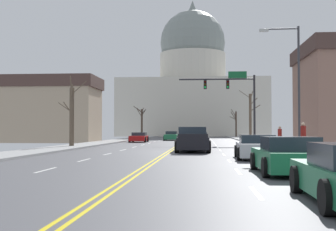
{
  "coord_description": "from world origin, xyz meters",
  "views": [
    {
      "loc": [
        2.25,
        -29.31,
        1.49
      ],
      "look_at": [
        -2.83,
        34.43,
        3.54
      ],
      "focal_mm": 46.52,
      "sensor_mm": 36.0,
      "label": 1
    }
  ],
  "objects_px": {
    "street_lamp_right": "(293,77)",
    "pickup_truck_near_02": "(192,141)",
    "signal_gantry": "(234,92)",
    "pedestrian_00": "(280,135)",
    "sedan_near_01": "(194,141)",
    "pedestrian_01": "(303,135)",
    "sedan_oncoming_00": "(139,137)",
    "sedan_near_03": "(256,148)",
    "sedan_oncoming_01": "(171,136)",
    "sedan_near_04": "(288,156)",
    "sedan_near_00": "(198,139)"
  },
  "relations": [
    {
      "from": "pedestrian_01",
      "to": "sedan_near_00",
      "type": "bearing_deg",
      "value": 116.92
    },
    {
      "from": "pedestrian_00",
      "to": "sedan_oncoming_01",
      "type": "bearing_deg",
      "value": 117.15
    },
    {
      "from": "street_lamp_right",
      "to": "sedan_near_04",
      "type": "distance_m",
      "value": 13.4
    },
    {
      "from": "pickup_truck_near_02",
      "to": "sedan_near_03",
      "type": "relative_size",
      "value": 1.22
    },
    {
      "from": "sedan_near_03",
      "to": "sedan_near_00",
      "type": "bearing_deg",
      "value": 99.49
    },
    {
      "from": "street_lamp_right",
      "to": "sedan_near_04",
      "type": "relative_size",
      "value": 1.8
    },
    {
      "from": "signal_gantry",
      "to": "pedestrian_00",
      "type": "relative_size",
      "value": 4.89
    },
    {
      "from": "signal_gantry",
      "to": "sedan_near_00",
      "type": "bearing_deg",
      "value": -129.43
    },
    {
      "from": "sedan_near_01",
      "to": "sedan_oncoming_00",
      "type": "height_order",
      "value": "sedan_near_01"
    },
    {
      "from": "sedan_near_04",
      "to": "pedestrian_01",
      "type": "bearing_deg",
      "value": 75.09
    },
    {
      "from": "pickup_truck_near_02",
      "to": "sedan_near_00",
      "type": "bearing_deg",
      "value": 88.59
    },
    {
      "from": "sedan_near_04",
      "to": "pedestrian_00",
      "type": "relative_size",
      "value": 2.66
    },
    {
      "from": "sedan_near_01",
      "to": "pedestrian_00",
      "type": "bearing_deg",
      "value": 20.93
    },
    {
      "from": "pickup_truck_near_02",
      "to": "pedestrian_01",
      "type": "relative_size",
      "value": 3.08
    },
    {
      "from": "signal_gantry",
      "to": "pedestrian_01",
      "type": "bearing_deg",
      "value": -80.09
    },
    {
      "from": "sedan_near_04",
      "to": "sedan_oncoming_00",
      "type": "xyz_separation_m",
      "value": [
        -10.31,
        35.68,
        -0.04
      ]
    },
    {
      "from": "street_lamp_right",
      "to": "pedestrian_00",
      "type": "xyz_separation_m",
      "value": [
        0.99,
        10.64,
        -3.73
      ]
    },
    {
      "from": "pickup_truck_near_02",
      "to": "signal_gantry",
      "type": "bearing_deg",
      "value": 76.28
    },
    {
      "from": "street_lamp_right",
      "to": "sedan_oncoming_01",
      "type": "bearing_deg",
      "value": 107.22
    },
    {
      "from": "street_lamp_right",
      "to": "sedan_near_01",
      "type": "distance_m",
      "value": 10.91
    },
    {
      "from": "signal_gantry",
      "to": "sedan_near_01",
      "type": "xyz_separation_m",
      "value": [
        -3.91,
        -10.25,
        -4.82
      ]
    },
    {
      "from": "pickup_truck_near_02",
      "to": "sedan_oncoming_01",
      "type": "xyz_separation_m",
      "value": [
        -3.54,
        29.72,
        -0.16
      ]
    },
    {
      "from": "street_lamp_right",
      "to": "pedestrian_00",
      "type": "height_order",
      "value": "street_lamp_right"
    },
    {
      "from": "sedan_oncoming_01",
      "to": "sedan_near_04",
      "type": "bearing_deg",
      "value": -80.89
    },
    {
      "from": "sedan_near_01",
      "to": "pickup_truck_near_02",
      "type": "distance_m",
      "value": 5.79
    },
    {
      "from": "pickup_truck_near_02",
      "to": "sedan_near_04",
      "type": "distance_m",
      "value": 14.92
    },
    {
      "from": "sedan_near_01",
      "to": "pedestrian_00",
      "type": "xyz_separation_m",
      "value": [
        7.3,
        2.79,
        0.47
      ]
    },
    {
      "from": "pickup_truck_near_02",
      "to": "pedestrian_01",
      "type": "xyz_separation_m",
      "value": [
        6.99,
        -1.58,
        0.4
      ]
    },
    {
      "from": "pickup_truck_near_02",
      "to": "sedan_oncoming_01",
      "type": "bearing_deg",
      "value": 96.79
    },
    {
      "from": "sedan_near_00",
      "to": "sedan_oncoming_00",
      "type": "xyz_separation_m",
      "value": [
        -7.04,
        9.57,
        -0.05
      ]
    },
    {
      "from": "sedan_near_00",
      "to": "pedestrian_01",
      "type": "height_order",
      "value": "pedestrian_01"
    },
    {
      "from": "sedan_near_01",
      "to": "pedestrian_01",
      "type": "distance_m",
      "value": 10.17
    },
    {
      "from": "sedan_oncoming_00",
      "to": "pedestrian_01",
      "type": "bearing_deg",
      "value": -58.89
    },
    {
      "from": "pickup_truck_near_02",
      "to": "pedestrian_00",
      "type": "relative_size",
      "value": 3.4
    },
    {
      "from": "sedan_near_00",
      "to": "pedestrian_01",
      "type": "relative_size",
      "value": 2.54
    },
    {
      "from": "street_lamp_right",
      "to": "sedan_near_00",
      "type": "distance_m",
      "value": 15.53
    },
    {
      "from": "sedan_near_01",
      "to": "sedan_oncoming_00",
      "type": "distance_m",
      "value": 16.83
    },
    {
      "from": "sedan_near_00",
      "to": "sedan_near_04",
      "type": "bearing_deg",
      "value": -82.86
    },
    {
      "from": "sedan_near_03",
      "to": "sedan_oncoming_00",
      "type": "height_order",
      "value": "sedan_near_03"
    },
    {
      "from": "signal_gantry",
      "to": "sedan_oncoming_01",
      "type": "bearing_deg",
      "value": 118.55
    },
    {
      "from": "sedan_near_01",
      "to": "sedan_oncoming_00",
      "type": "bearing_deg",
      "value": 113.7
    },
    {
      "from": "sedan_oncoming_01",
      "to": "pickup_truck_near_02",
      "type": "bearing_deg",
      "value": -83.21
    },
    {
      "from": "street_lamp_right",
      "to": "pickup_truck_near_02",
      "type": "relative_size",
      "value": 1.41
    },
    {
      "from": "sedan_near_04",
      "to": "pedestrian_00",
      "type": "height_order",
      "value": "pedestrian_00"
    },
    {
      "from": "sedan_oncoming_01",
      "to": "pedestrian_00",
      "type": "relative_size",
      "value": 2.62
    },
    {
      "from": "signal_gantry",
      "to": "sedan_near_04",
      "type": "distance_m",
      "value": 30.89
    },
    {
      "from": "sedan_oncoming_01",
      "to": "pedestrian_01",
      "type": "distance_m",
      "value": 33.04
    },
    {
      "from": "signal_gantry",
      "to": "street_lamp_right",
      "type": "distance_m",
      "value": 18.26
    },
    {
      "from": "street_lamp_right",
      "to": "sedan_near_01",
      "type": "height_order",
      "value": "street_lamp_right"
    },
    {
      "from": "sedan_near_01",
      "to": "pedestrian_01",
      "type": "height_order",
      "value": "pedestrian_01"
    }
  ]
}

